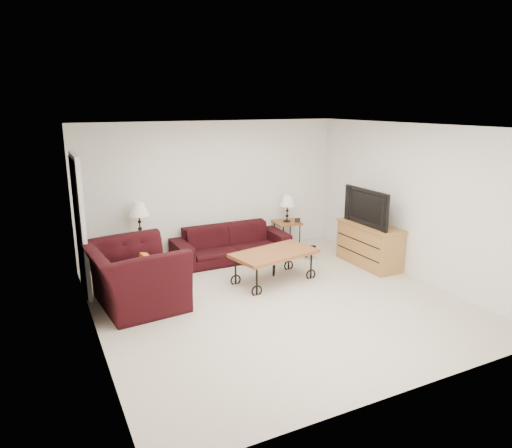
{
  "coord_description": "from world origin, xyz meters",
  "views": [
    {
      "loc": [
        -3.04,
        -5.49,
        2.8
      ],
      "look_at": [
        0.0,
        0.7,
        1.0
      ],
      "focal_mm": 32.51,
      "sensor_mm": 36.0,
      "label": 1
    }
  ],
  "objects_px": {
    "side_table_left": "(142,253)",
    "side_table_right": "(287,235)",
    "lamp_right": "(287,208)",
    "coffee_table": "(274,267)",
    "lamp_left": "(139,219)",
    "armchair": "(135,275)",
    "backpack": "(306,246)",
    "sofa": "(231,243)",
    "television": "(371,207)",
    "tv_stand": "(369,245)"
  },
  "relations": [
    {
      "from": "side_table_left",
      "to": "lamp_left",
      "type": "height_order",
      "value": "lamp_left"
    },
    {
      "from": "armchair",
      "to": "backpack",
      "type": "relative_size",
      "value": 3.1
    },
    {
      "from": "side_table_left",
      "to": "backpack",
      "type": "distance_m",
      "value": 2.99
    },
    {
      "from": "television",
      "to": "side_table_left",
      "type": "bearing_deg",
      "value": -112.57
    },
    {
      "from": "lamp_right",
      "to": "tv_stand",
      "type": "relative_size",
      "value": 0.43
    },
    {
      "from": "lamp_right",
      "to": "television",
      "type": "height_order",
      "value": "television"
    },
    {
      "from": "lamp_right",
      "to": "tv_stand",
      "type": "distance_m",
      "value": 1.78
    },
    {
      "from": "sofa",
      "to": "side_table_right",
      "type": "xyz_separation_m",
      "value": [
        1.28,
        0.18,
        -0.04
      ]
    },
    {
      "from": "side_table_left",
      "to": "lamp_right",
      "type": "height_order",
      "value": "lamp_right"
    },
    {
      "from": "lamp_left",
      "to": "tv_stand",
      "type": "bearing_deg",
      "value": -22.46
    },
    {
      "from": "sofa",
      "to": "lamp_right",
      "type": "xyz_separation_m",
      "value": [
        1.28,
        0.18,
        0.49
      ]
    },
    {
      "from": "coffee_table",
      "to": "television",
      "type": "distance_m",
      "value": 2.05
    },
    {
      "from": "side_table_right",
      "to": "lamp_right",
      "type": "distance_m",
      "value": 0.54
    },
    {
      "from": "lamp_left",
      "to": "tv_stand",
      "type": "xyz_separation_m",
      "value": [
        3.69,
        -1.53,
        -0.54
      ]
    },
    {
      "from": "side_table_left",
      "to": "tv_stand",
      "type": "bearing_deg",
      "value": -22.46
    },
    {
      "from": "lamp_left",
      "to": "sofa",
      "type": "bearing_deg",
      "value": -6.41
    },
    {
      "from": "sofa",
      "to": "side_table_left",
      "type": "bearing_deg",
      "value": 173.59
    },
    {
      "from": "armchair",
      "to": "television",
      "type": "bearing_deg",
      "value": -96.85
    },
    {
      "from": "lamp_left",
      "to": "tv_stand",
      "type": "relative_size",
      "value": 0.49
    },
    {
      "from": "lamp_left",
      "to": "television",
      "type": "distance_m",
      "value": 3.98
    },
    {
      "from": "coffee_table",
      "to": "tv_stand",
      "type": "bearing_deg",
      "value": -1.08
    },
    {
      "from": "tv_stand",
      "to": "coffee_table",
      "type": "bearing_deg",
      "value": 178.92
    },
    {
      "from": "side_table_left",
      "to": "side_table_right",
      "type": "xyz_separation_m",
      "value": [
        2.88,
        0.0,
        -0.03
      ]
    },
    {
      "from": "lamp_right",
      "to": "backpack",
      "type": "xyz_separation_m",
      "value": [
        0.02,
        -0.7,
        -0.58
      ]
    },
    {
      "from": "coffee_table",
      "to": "tv_stand",
      "type": "relative_size",
      "value": 1.08
    },
    {
      "from": "side_table_left",
      "to": "backpack",
      "type": "bearing_deg",
      "value": -13.59
    },
    {
      "from": "lamp_left",
      "to": "backpack",
      "type": "height_order",
      "value": "lamp_left"
    },
    {
      "from": "lamp_left",
      "to": "backpack",
      "type": "relative_size",
      "value": 1.36
    },
    {
      "from": "side_table_left",
      "to": "tv_stand",
      "type": "relative_size",
      "value": 0.49
    },
    {
      "from": "lamp_left",
      "to": "armchair",
      "type": "distance_m",
      "value": 1.56
    },
    {
      "from": "coffee_table",
      "to": "side_table_left",
      "type": "bearing_deg",
      "value": 140.21
    },
    {
      "from": "coffee_table",
      "to": "lamp_left",
      "type": "bearing_deg",
      "value": 140.21
    },
    {
      "from": "tv_stand",
      "to": "armchair",
      "type": "bearing_deg",
      "value": 178.67
    },
    {
      "from": "coffee_table",
      "to": "backpack",
      "type": "relative_size",
      "value": 3.01
    },
    {
      "from": "side_table_left",
      "to": "coffee_table",
      "type": "bearing_deg",
      "value": -39.79
    },
    {
      "from": "lamp_right",
      "to": "coffee_table",
      "type": "xyz_separation_m",
      "value": [
        -1.09,
        -1.49,
        -0.55
      ]
    },
    {
      "from": "side_table_right",
      "to": "lamp_right",
      "type": "height_order",
      "value": "lamp_right"
    },
    {
      "from": "tv_stand",
      "to": "backpack",
      "type": "distance_m",
      "value": 1.15
    },
    {
      "from": "lamp_right",
      "to": "armchair",
      "type": "relative_size",
      "value": 0.39
    },
    {
      "from": "side_table_right",
      "to": "sofa",
      "type": "bearing_deg",
      "value": -172.01
    },
    {
      "from": "side_table_left",
      "to": "side_table_right",
      "type": "height_order",
      "value": "side_table_left"
    },
    {
      "from": "armchair",
      "to": "tv_stand",
      "type": "xyz_separation_m",
      "value": [
        4.11,
        -0.1,
        -0.08
      ]
    },
    {
      "from": "tv_stand",
      "to": "side_table_left",
      "type": "bearing_deg",
      "value": 157.54
    },
    {
      "from": "sofa",
      "to": "coffee_table",
      "type": "bearing_deg",
      "value": -81.79
    },
    {
      "from": "sofa",
      "to": "coffee_table",
      "type": "relative_size",
      "value": 1.59
    },
    {
      "from": "side_table_left",
      "to": "lamp_right",
      "type": "relative_size",
      "value": 1.13
    },
    {
      "from": "lamp_left",
      "to": "backpack",
      "type": "xyz_separation_m",
      "value": [
        2.91,
        -0.7,
        -0.68
      ]
    },
    {
      "from": "lamp_right",
      "to": "coffee_table",
      "type": "distance_m",
      "value": 1.93
    },
    {
      "from": "sofa",
      "to": "lamp_right",
      "type": "distance_m",
      "value": 1.39
    },
    {
      "from": "lamp_left",
      "to": "backpack",
      "type": "distance_m",
      "value": 3.07
    }
  ]
}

